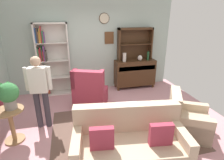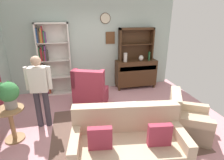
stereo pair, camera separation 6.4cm
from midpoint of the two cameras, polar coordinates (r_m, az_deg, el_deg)
name	(u,v)px [view 1 (the left image)]	position (r m, az deg, el deg)	size (l,w,h in m)	color
ground_plane	(110,123)	(4.20, -1.12, -13.45)	(5.40, 4.60, 0.02)	#C68C93
wall_back	(94,45)	(5.66, -6.16, 10.91)	(5.00, 0.09, 2.80)	#ADC1B7
area_rug	(122,129)	(3.99, 2.78, -15.21)	(2.90, 2.10, 0.01)	brown
bookshelf	(51,62)	(5.52, -19.17, 5.56)	(0.90, 0.30, 2.10)	silver
sideboard	(135,72)	(5.93, 6.89, 2.40)	(1.30, 0.45, 0.92)	#422816
sideboard_hutch	(135,39)	(5.80, 6.94, 12.65)	(1.10, 0.26, 1.00)	#422816
vase_tall	(124,57)	(5.58, 3.64, 7.20)	(0.11, 0.11, 0.27)	beige
vase_round	(140,58)	(5.78, 8.54, 6.96)	(0.15, 0.15, 0.17)	beige
bottle_wine	(148,56)	(5.86, 11.03, 7.52)	(0.07, 0.07, 0.28)	#194223
couch_floral	(129,144)	(3.14, 4.81, -19.59)	(1.90, 1.10, 0.90)	#C6AD8E
armchair_floral	(186,121)	(4.00, 22.00, -11.85)	(1.05, 1.04, 0.88)	#C6AD8E
wingback_chair	(90,93)	(4.71, -7.30, -4.13)	(1.02, 1.03, 1.05)	#A33347
plant_stand	(11,122)	(3.96, -29.76, -11.46)	(0.52, 0.52, 0.67)	#997047
potted_plant_large	(8,94)	(3.75, -30.56, -3.79)	(0.37, 0.37, 0.50)	gray
person_reading	(39,88)	(3.95, -22.47, -2.30)	(0.53, 0.24, 1.56)	#38333D
coffee_table	(115,117)	(3.73, 0.61, -11.51)	(0.80, 0.50, 0.42)	#422816
book_stack	(108,111)	(3.70, -1.87, -9.91)	(0.21, 0.15, 0.08)	#284C8C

